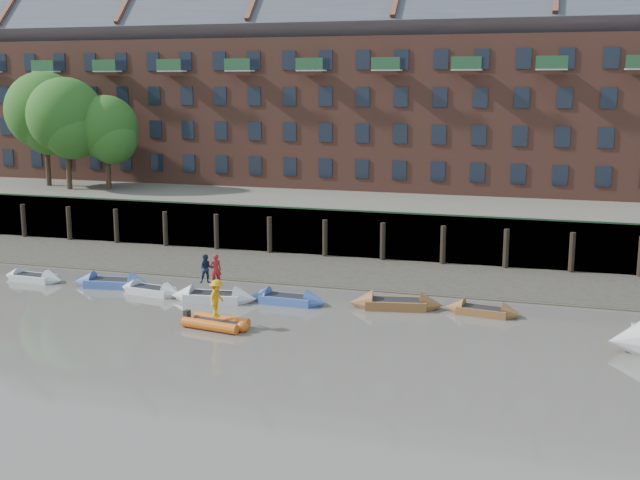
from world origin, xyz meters
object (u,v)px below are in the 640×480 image
at_px(rowboat_6, 483,311).
at_px(rowboat_5, 396,304).
at_px(rowboat_0, 33,278).
at_px(rowboat_2, 151,291).
at_px(rowboat_1, 112,283).
at_px(person_rower_b, 206,269).
at_px(rowboat_3, 214,297).
at_px(person_rib_crew, 217,298).
at_px(person_rower_a, 216,269).
at_px(rib_tender, 218,323).
at_px(rowboat_4, 287,299).

bearing_deg(rowboat_6, rowboat_5, -170.67).
height_order(rowboat_0, rowboat_2, rowboat_2).
xyz_separation_m(rowboat_1, rowboat_5, (16.72, 0.35, 0.01)).
xyz_separation_m(rowboat_2, person_rower_b, (3.51, -0.13, 1.52)).
distance_m(rowboat_2, person_rower_b, 3.83).
relative_size(rowboat_3, person_rower_b, 3.08).
xyz_separation_m(rowboat_1, rowboat_6, (21.22, 0.50, -0.03)).
bearing_deg(person_rib_crew, rowboat_5, -52.37).
height_order(rowboat_3, rowboat_6, rowboat_3).
height_order(person_rower_a, person_rib_crew, person_rower_a).
distance_m(rib_tender, person_rib_crew, 1.22).
bearing_deg(rib_tender, rowboat_3, 125.97).
bearing_deg(person_rower_a, rib_tender, 80.41).
height_order(rowboat_2, person_rower_b, person_rower_b).
xyz_separation_m(rowboat_3, person_rower_a, (0.15, 0.05, 1.54)).
relative_size(rowboat_1, person_rower_a, 2.83).
distance_m(rowboat_1, rib_tender, 10.68).
distance_m(rowboat_3, person_rower_a, 1.55).
bearing_deg(rib_tender, rowboat_2, 151.88).
relative_size(rowboat_2, rowboat_4, 0.95).
relative_size(rowboat_4, person_rib_crew, 2.43).
distance_m(rowboat_3, rowboat_6, 14.37).
bearing_deg(rowboat_2, rowboat_4, 11.94).
xyz_separation_m(rowboat_3, rowboat_6, (14.27, 1.66, -0.04)).
xyz_separation_m(rowboat_5, rowboat_6, (4.50, 0.15, -0.05)).
distance_m(rowboat_6, rib_tender, 13.47).
relative_size(rowboat_3, person_rower_a, 2.89).
relative_size(rowboat_0, rowboat_5, 0.81).
distance_m(rowboat_0, rowboat_4, 16.20).
bearing_deg(person_rower_b, rowboat_5, -17.94).
relative_size(rowboat_2, rowboat_6, 1.04).
height_order(rowboat_2, rowboat_3, rowboat_3).
height_order(rowboat_0, rowboat_3, rowboat_3).
bearing_deg(person_rib_crew, rowboat_4, -19.49).
bearing_deg(person_rower_b, person_rower_a, -41.26).
bearing_deg(rowboat_6, person_rower_a, -166.06).
xyz_separation_m(rowboat_0, rowboat_4, (16.20, -0.23, 0.02)).
height_order(rowboat_6, person_rower_b, person_rower_b).
bearing_deg(rowboat_5, rowboat_0, 170.82).
bearing_deg(rowboat_3, rowboat_2, 167.56).
distance_m(rowboat_5, rib_tender, 9.56).
bearing_deg(person_rib_crew, rib_tender, -127.40).
xyz_separation_m(rowboat_1, rib_tender, (9.16, -5.50, 0.01)).
xyz_separation_m(rowboat_3, rowboat_5, (9.77, 1.51, 0.01)).
distance_m(rowboat_3, rowboat_4, 4.05).
bearing_deg(rowboat_0, rowboat_1, 4.84).
distance_m(rowboat_4, person_rower_a, 4.19).
relative_size(rowboat_5, rowboat_6, 1.24).
distance_m(rowboat_2, rib_tender, 7.79).
bearing_deg(rowboat_0, rowboat_6, 4.50).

